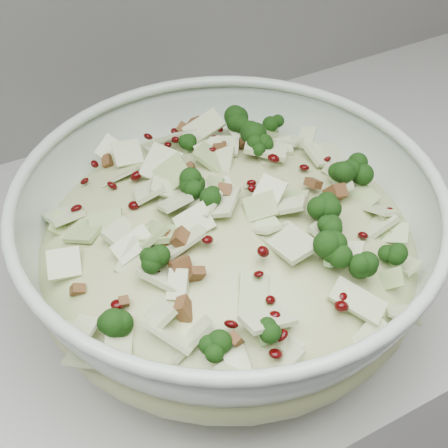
% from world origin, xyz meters
% --- Properties ---
extents(mixing_bowl, '(0.55, 0.55, 0.17)m').
position_xyz_m(mixing_bowl, '(0.26, 1.60, 0.99)').
color(mixing_bowl, '#B5C7B9').
rests_on(mixing_bowl, counter).
extents(salad, '(0.46, 0.46, 0.17)m').
position_xyz_m(salad, '(0.26, 1.60, 1.01)').
color(salad, tan).
rests_on(salad, mixing_bowl).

